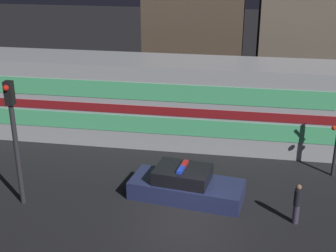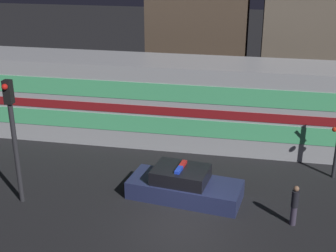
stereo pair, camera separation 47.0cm
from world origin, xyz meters
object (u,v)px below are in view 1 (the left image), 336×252
train (153,100)px  traffic_light_corner (14,132)px  police_car (186,186)px  pedestrian (297,203)px

train → traffic_light_corner: traffic_light_corner is taller
train → police_car: (2.49, -5.81, -1.61)m
train → pedestrian: size_ratio=14.60×
pedestrian → traffic_light_corner: size_ratio=0.32×
police_car → traffic_light_corner: size_ratio=0.94×
police_car → traffic_light_corner: 7.03m
traffic_light_corner → train: bearing=62.1°
train → police_car: bearing=-66.8°
pedestrian → traffic_light_corner: (-10.66, -0.34, 2.23)m
train → police_car: train is taller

